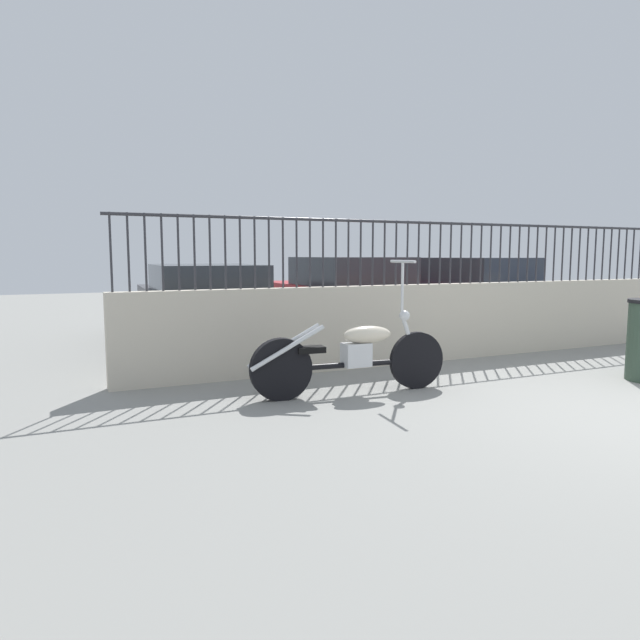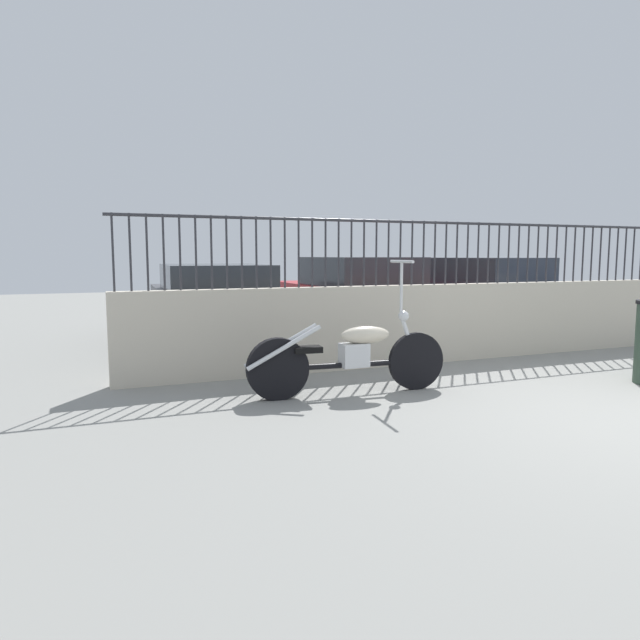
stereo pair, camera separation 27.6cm
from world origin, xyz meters
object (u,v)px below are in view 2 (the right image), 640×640
car_red (356,295)px  car_blue (478,293)px  car_dark_grey (214,302)px  motorcycle_black (342,356)px

car_red → car_blue: bearing=-97.4°
car_dark_grey → motorcycle_black: bearing=-171.0°
car_dark_grey → car_red: size_ratio=1.02×
motorcycle_black → car_blue: (4.64, 3.84, 0.29)m
motorcycle_black → car_dark_grey: 4.08m
motorcycle_black → car_red: car_red is taller
car_dark_grey → car_red: 2.64m
motorcycle_black → car_red: size_ratio=0.48×
car_red → car_blue: 2.46m
motorcycle_black → car_blue: size_ratio=0.47×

